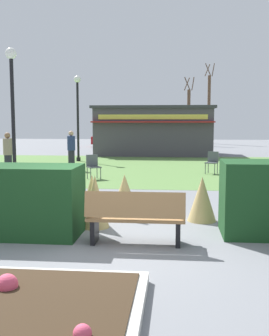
{
  "coord_description": "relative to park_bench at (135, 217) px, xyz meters",
  "views": [
    {
      "loc": [
        1.19,
        -6.98,
        2.14
      ],
      "look_at": [
        0.21,
        2.98,
        0.99
      ],
      "focal_mm": 44.43,
      "sensor_mm": 36.0,
      "label": 1
    }
  ],
  "objects": [
    {
      "name": "park_bench",
      "position": [
        0.0,
        0.0,
        0.0
      ],
      "size": [
        1.7,
        0.52,
        0.95
      ],
      "color": "#9E7547",
      "rests_on": "ground_plane"
    },
    {
      "name": "lawn_patch",
      "position": [
        -0.52,
        11.73,
        -0.48
      ],
      "size": [
        36.0,
        12.0,
        0.01
      ],
      "primitive_type": "cube",
      "color": "#5B8442",
      "rests_on": "ground_plane"
    },
    {
      "name": "cafe_chair_east",
      "position": [
        2.15,
        9.88,
        0.05
      ],
      "size": [
        0.57,
        0.57,
        0.89
      ],
      "color": "#4C5156",
      "rests_on": "ground_plane"
    },
    {
      "name": "lamppost_mid",
      "position": [
        -4.56,
        6.1,
        2.3
      ],
      "size": [
        0.36,
        0.36,
        4.43
      ],
      "color": "black",
      "rests_on": "ground_plane"
    },
    {
      "name": "parked_car_center_slot",
      "position": [
        0.81,
        26.42,
        0.16
      ],
      "size": [
        4.24,
        2.14,
        1.2
      ],
      "color": "navy",
      "rests_on": "ground_plane"
    },
    {
      "name": "ornamental_grass_behind_left",
      "position": [
        1.25,
        1.84,
        -0.0
      ],
      "size": [
        0.61,
        0.61,
        0.96
      ],
      "primitive_type": "cone",
      "color": "tan",
      "rests_on": "ground_plane"
    },
    {
      "name": "ground_plane",
      "position": [
        -0.52,
        0.02,
        -0.48
      ],
      "size": [
        80.0,
        80.0,
        0.0
      ],
      "primitive_type": "plane",
      "color": "slate"
    },
    {
      "name": "tree_right_bg",
      "position": [
        1.79,
        29.75,
        2.08
      ],
      "size": [
        0.91,
        0.96,
        5.85
      ],
      "color": "brown",
      "rests_on": "ground_plane"
    },
    {
      "name": "lamppost_far",
      "position": [
        -4.41,
        14.46,
        2.3
      ],
      "size": [
        0.36,
        0.36,
        4.43
      ],
      "color": "black",
      "rests_on": "ground_plane"
    },
    {
      "name": "parked_car_west_slot",
      "position": [
        -4.01,
        26.42,
        0.16
      ],
      "size": [
        4.36,
        2.39,
        1.2
      ],
      "color": "maroon",
      "rests_on": "ground_plane"
    },
    {
      "name": "ornamental_grass_behind_center",
      "position": [
        -0.92,
        1.09,
        0.05
      ],
      "size": [
        0.56,
        0.56,
        1.05
      ],
      "primitive_type": "cone",
      "color": "tan",
      "rests_on": "ground_plane"
    },
    {
      "name": "food_kiosk",
      "position": [
        -0.67,
        19.28,
        1.04
      ],
      "size": [
        7.35,
        4.67,
        3.01
      ],
      "color": "#47424C",
      "rests_on": "ground_plane"
    },
    {
      "name": "person_strolling",
      "position": [
        -3.81,
        10.6,
        0.38
      ],
      "size": [
        0.34,
        0.34,
        1.69
      ],
      "rotation": [
        0.0,
        0.0,
        4.05
      ],
      "color": "#23232D",
      "rests_on": "ground_plane"
    },
    {
      "name": "ornamental_grass_behind_right",
      "position": [
        -1.03,
        1.33,
        0.04
      ],
      "size": [
        0.61,
        0.61,
        1.04
      ],
      "primitive_type": "cone",
      "color": "tan",
      "rests_on": "ground_plane"
    },
    {
      "name": "cafe_chair_west",
      "position": [
        -2.32,
        7.89,
        0.05
      ],
      "size": [
        0.6,
        0.6,
        0.89
      ],
      "color": "#4C5156",
      "rests_on": "ground_plane"
    },
    {
      "name": "hedge_left",
      "position": [
        -2.37,
        0.4,
        0.17
      ],
      "size": [
        2.58,
        1.1,
        1.31
      ],
      "primitive_type": "cube",
      "color": "#19421E",
      "rests_on": "ground_plane"
    },
    {
      "name": "tree_left_bg",
      "position": [
        3.7,
        32.1,
        2.79
      ],
      "size": [
        0.91,
        0.96,
        7.28
      ],
      "color": "brown",
      "rests_on": "ground_plane"
    },
    {
      "name": "person_standing",
      "position": [
        -5.58,
        8.03,
        0.38
      ],
      "size": [
        0.34,
        0.34,
        1.69
      ],
      "rotation": [
        0.0,
        0.0,
        1.06
      ],
      "color": "#23232D",
      "rests_on": "ground_plane"
    },
    {
      "name": "ornamental_grass_behind_far",
      "position": [
        -0.43,
        1.98,
        0.0
      ],
      "size": [
        0.67,
        0.67,
        0.96
      ],
      "primitive_type": "cone",
      "color": "tan",
      "rests_on": "ground_plane"
    }
  ]
}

